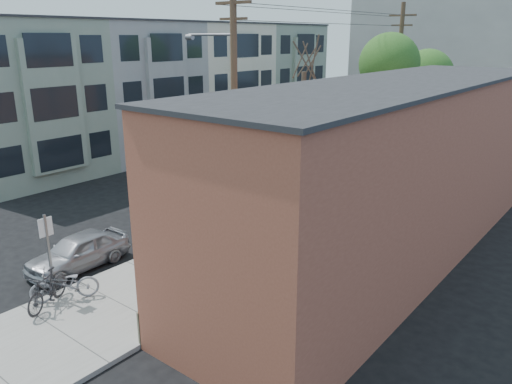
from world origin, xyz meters
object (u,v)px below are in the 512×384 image
Objects in this scene: parking_meter_near at (190,219)px; patio_chair_b at (157,306)px; sign_post at (49,249)px; car_0 at (78,251)px; patio_chair_a at (238,269)px; bus at (364,123)px; parked_bike_a at (47,289)px; tree_leafy_far at (427,76)px; tree_leafy_mid at (389,64)px; car_2 at (274,175)px; parked_bike_b at (64,284)px; patron_grey at (182,280)px; patron_green at (189,268)px; car_3 at (332,158)px; parking_meter_far at (285,183)px; cyclist at (236,225)px; car_1 at (202,203)px; utility_pole_near at (233,104)px; car_4 at (370,145)px; tree_bare at (302,137)px.

patio_chair_b is at bearing -53.42° from parking_meter_near.
sign_post reaches higher than car_0.
patio_chair_a is 26.50m from bus.
parked_bike_a is 30.48m from bus.
tree_leafy_mid is at bearing -90.00° from tree_leafy_far.
parking_meter_near is 8.12m from car_2.
parked_bike_b is 29.96m from bus.
patron_green is at bearing -141.02° from patron_grey.
car_3 is (-4.67, 16.98, -0.21)m from patron_green.
patron_green is (3.12, -9.72, -0.04)m from parking_meter_far.
car_2 is (-5.32, 12.85, 0.23)m from patio_chair_b.
patron_grey is at bearing -63.36° from car_2.
parked_bike_a is (-1.36, -7.21, -0.23)m from cyclist.
parking_meter_near is 0.77× the size of cyclist.
cyclist is at bearing -25.86° from car_1.
patron_grey is (3.58, 2.17, -0.79)m from sign_post.
utility_pole_near is at bearing -76.92° from car_3.
tree_leafy_mid is at bearing 82.33° from car_0.
patio_chair_a is 6.01m from parked_bike_a.
parking_meter_far is 9.11m from patio_chair_a.
car_1 is at bearing 87.77° from car_0.
sign_post is 1.45× the size of parked_bike_a.
car_2 is (-2.14, 14.45, 0.09)m from parked_bike_a.
sign_post is 2.70m from car_0.
car_4 is at bearing 127.38° from parked_bike_b.
tree_leafy_far is at bearing -151.25° from patron_green.
tree_bare is at bearing -159.27° from patron_grey.
cyclist is 7.34m from parked_bike_a.
utility_pole_near is at bearing -146.40° from patron_grey.
parked_bike_b is at bearing -18.81° from patron_green.
cyclist is (-1.87, 4.64, -0.08)m from patron_grey.
car_2 is (-3.50, 7.24, -0.14)m from cyclist.
tree_bare reaches higher than parked_bike_b.
utility_pole_near reaches higher than tree_bare.
patron_green reaches higher than car_3.
patron_green is at bearing -64.17° from car_2.
parking_meter_far is 10.21m from patron_green.
sign_post is 0.54× the size of car_3.
cyclist is 0.38× the size of car_4.
utility_pole_near is 7.29m from car_2.
parking_meter_near reaches higher than patio_chair_b.
sign_post reaches higher than parking_meter_near.
patio_chair_b is 0.18× the size of car_1.
patron_green is at bearing -62.32° from utility_pole_near.
parking_meter_near is 0.70× the size of patron_grey.
car_4 is at bearing 87.35° from car_1.
parking_meter_far is at bearing 91.99° from utility_pole_near.
parking_meter_far is at bearing -71.59° from cyclist.
car_3 is (-2.08, 19.85, 0.03)m from parked_bike_b.
patio_chair_a is at bearing 133.81° from cyclist.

